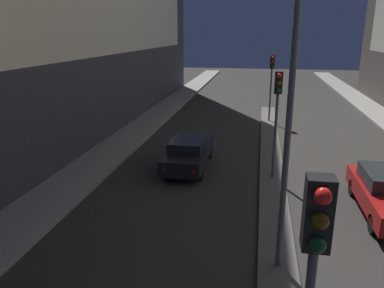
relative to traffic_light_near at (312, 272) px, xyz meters
name	(u,v)px	position (x,y,z in m)	size (l,w,h in m)	color
median_strip	(272,168)	(0.00, 12.91, -3.42)	(1.08, 29.51, 0.12)	#56544F
traffic_light_near	(312,272)	(0.00, 0.00, 0.00)	(0.32, 0.42, 4.58)	#4C4C51
traffic_light_mid	(277,101)	(0.00, 11.63, 0.00)	(0.32, 0.42, 4.58)	#4C4C51
traffic_light_far	(272,73)	(0.00, 22.67, 0.00)	(0.32, 0.42, 4.58)	#4C4C51
street_lamp	(296,23)	(0.00, 5.08, 2.94)	(0.55, 0.55, 9.21)	#4C4C51
car_left_lane	(189,152)	(-3.90, 12.49, -2.71)	(1.76, 4.74, 1.50)	black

